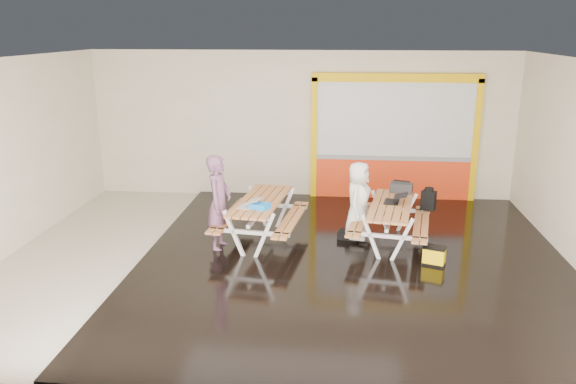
# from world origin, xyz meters

# --- Properties ---
(room) EXTENTS (10.02, 8.02, 3.52)m
(room) POSITION_xyz_m (0.00, 0.00, 1.75)
(room) COLOR beige
(room) RESTS_ON ground
(deck) EXTENTS (7.50, 7.98, 0.05)m
(deck) POSITION_xyz_m (1.25, 0.00, 0.03)
(deck) COLOR black
(deck) RESTS_ON room
(kiosk) EXTENTS (3.88, 0.16, 3.00)m
(kiosk) POSITION_xyz_m (2.20, 3.93, 1.44)
(kiosk) COLOR #F33C14
(kiosk) RESTS_ON room
(picnic_table_left) EXTENTS (1.71, 2.32, 0.87)m
(picnic_table_left) POSITION_xyz_m (-0.51, 0.80, 0.66)
(picnic_table_left) COLOR #B77642
(picnic_table_left) RESTS_ON deck
(picnic_table_right) EXTENTS (1.71, 2.27, 0.83)m
(picnic_table_right) POSITION_xyz_m (1.94, 0.85, 0.63)
(picnic_table_right) COLOR #B77642
(picnic_table_right) RESTS_ON deck
(person_left) EXTENTS (0.50, 0.70, 1.79)m
(person_left) POSITION_xyz_m (-1.22, 0.38, 0.90)
(person_left) COLOR #764B6A
(person_left) RESTS_ON deck
(person_right) EXTENTS (0.65, 0.82, 1.48)m
(person_right) POSITION_xyz_m (1.33, 0.94, 0.86)
(person_right) COLOR white
(person_right) RESTS_ON deck
(laptop_left) EXTENTS (0.46, 0.43, 0.17)m
(laptop_left) POSITION_xyz_m (-0.65, 0.34, 0.92)
(laptop_left) COLOR silver
(laptop_left) RESTS_ON picnic_table_left
(laptop_right) EXTENTS (0.48, 0.44, 0.18)m
(laptop_right) POSITION_xyz_m (2.02, 0.98, 0.89)
(laptop_right) COLOR black
(laptop_right) RESTS_ON picnic_table_right
(blue_pouch) EXTENTS (0.40, 0.35, 0.10)m
(blue_pouch) POSITION_xyz_m (-0.45, 0.27, 0.91)
(blue_pouch) COLOR #1A83F2
(blue_pouch) RESTS_ON picnic_table_left
(toolbox) EXTENTS (0.47, 0.32, 0.25)m
(toolbox) POSITION_xyz_m (2.20, 1.68, 0.93)
(toolbox) COLOR black
(toolbox) RESTS_ON picnic_table_right
(backpack) EXTENTS (0.32, 0.28, 0.45)m
(backpack) POSITION_xyz_m (2.72, 1.50, 0.76)
(backpack) COLOR black
(backpack) RESTS_ON picnic_table_right
(dark_case) EXTENTS (0.45, 0.38, 0.15)m
(dark_case) POSITION_xyz_m (1.17, 1.05, 0.12)
(dark_case) COLOR black
(dark_case) RESTS_ON deck
(fluke_bag) EXTENTS (0.44, 0.36, 0.33)m
(fluke_bag) POSITION_xyz_m (2.63, -0.08, 0.21)
(fluke_bag) COLOR black
(fluke_bag) RESTS_ON deck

